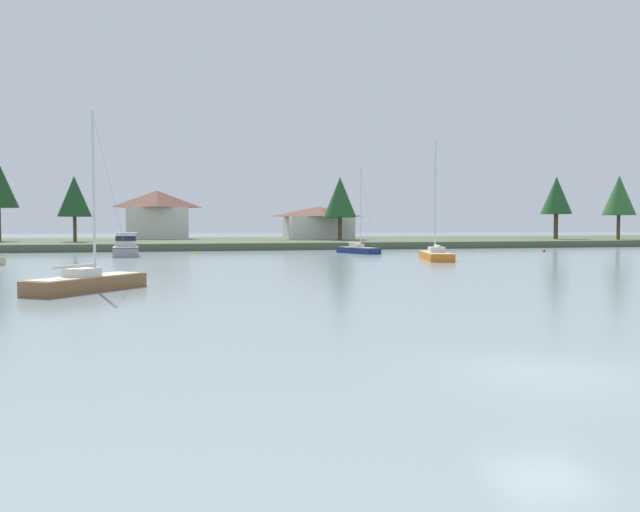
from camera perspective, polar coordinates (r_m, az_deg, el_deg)
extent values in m
plane|color=gray|center=(16.05, 19.08, -9.75)|extent=(555.05, 555.05, 0.00)
cube|color=#4C563D|center=(111.95, -10.29, 1.16)|extent=(249.77, 47.72, 1.01)
cube|color=navy|center=(79.83, 3.37, 0.31)|extent=(3.91, 6.95, 1.19)
cube|color=#CCB78E|center=(79.81, 3.37, 0.75)|extent=(3.57, 6.49, 0.04)
cube|color=silver|center=(80.07, 3.23, 0.92)|extent=(1.65, 1.78, 0.40)
cylinder|color=silver|center=(79.36, 3.60, 4.24)|extent=(0.13, 0.13, 9.66)
cylinder|color=silver|center=(80.44, 3.03, 1.14)|extent=(0.92, 2.57, 0.11)
cylinder|color=silver|center=(80.44, 3.03, 1.17)|extent=(0.87, 2.33, 0.14)
cylinder|color=#999999|center=(78.29, 4.18, 4.24)|extent=(0.83, 2.56, 9.61)
cube|color=orange|center=(65.43, 10.11, -0.24)|extent=(4.63, 8.98, 1.26)
cube|color=#CCB78E|center=(65.40, 10.12, 0.33)|extent=(4.22, 8.40, 0.04)
cube|color=silver|center=(64.96, 10.18, 0.56)|extent=(1.95, 2.24, 0.52)
cylinder|color=silver|center=(66.10, 10.07, 5.16)|extent=(0.17, 0.17, 11.06)
cylinder|color=silver|center=(64.35, 10.26, 0.86)|extent=(1.10, 3.37, 0.14)
cylinder|color=silver|center=(64.35, 10.26, 0.90)|extent=(1.00, 3.04, 0.14)
cylinder|color=#999999|center=(67.81, 9.84, 5.08)|extent=(0.99, 3.35, 11.02)
cube|color=brown|center=(35.88, -19.72, -2.75)|extent=(5.95, 6.77, 1.28)
cube|color=#CCB78E|center=(35.83, -19.73, -1.69)|extent=(5.50, 6.29, 0.04)
cube|color=silver|center=(35.56, -20.13, -1.36)|extent=(1.95, 2.00, 0.43)
cylinder|color=silver|center=(36.19, -19.22, 5.20)|extent=(0.14, 0.14, 8.59)
cylinder|color=silver|center=(35.18, -20.70, -0.90)|extent=(1.86, 2.29, 0.11)
cylinder|color=silver|center=(35.18, -20.70, -0.82)|extent=(1.70, 2.09, 0.14)
cylinder|color=#999999|center=(37.24, -17.73, 5.11)|extent=(1.79, 2.24, 8.55)
cube|color=gray|center=(75.27, -16.65, 0.16)|extent=(2.80, 7.30, 1.66)
cone|color=gray|center=(78.89, -16.62, 0.27)|extent=(2.42, 2.08, 2.37)
cube|color=black|center=(75.24, -16.66, 0.77)|extent=(2.91, 7.45, 0.05)
cube|color=silver|center=(75.86, -16.66, 1.38)|extent=(2.17, 2.70, 1.52)
cube|color=#19232D|center=(75.86, -16.66, 1.50)|extent=(2.21, 2.76, 0.55)
cube|color=beige|center=(75.85, -16.67, 1.98)|extent=(2.51, 3.03, 0.06)
cylinder|color=silver|center=(75.84, -16.67, 2.42)|extent=(0.03, 0.03, 1.10)
sphere|color=yellow|center=(79.29, -11.09, 0.22)|extent=(0.36, 0.36, 0.36)
torus|color=#333338|center=(79.29, -11.09, 0.38)|extent=(0.12, 0.12, 0.02)
sphere|color=red|center=(89.30, 19.04, 0.40)|extent=(0.44, 0.44, 0.44)
torus|color=#333338|center=(89.29, 19.04, 0.57)|extent=(0.12, 0.12, 0.02)
cylinder|color=brown|center=(123.52, 19.98, 3.11)|extent=(0.76, 0.76, 7.33)
cone|color=#235128|center=(123.63, 20.01, 5.03)|extent=(5.45, 5.45, 6.66)
cylinder|color=brown|center=(121.59, 24.70, 2.94)|extent=(0.57, 0.57, 6.90)
cone|color=#2D602D|center=(121.70, 24.73, 4.86)|extent=(5.48, 5.48, 6.69)
cylinder|color=brown|center=(103.49, -20.70, 2.89)|extent=(0.51, 0.51, 6.17)
cone|color=#1E4723|center=(103.58, -20.73, 4.92)|extent=(4.93, 4.93, 6.03)
cylinder|color=brown|center=(106.92, 1.76, 3.06)|extent=(0.65, 0.65, 6.22)
cone|color=#235128|center=(107.02, 1.76, 5.18)|extent=(5.43, 5.43, 6.63)
cube|color=silver|center=(112.96, -0.15, 2.48)|extent=(11.16, 7.38, 3.97)
pyramid|color=brown|center=(112.99, -0.15, 3.92)|extent=(12.05, 7.97, 1.73)
cube|color=silver|center=(120.33, -14.08, 2.81)|extent=(10.57, 8.09, 5.65)
pyramid|color=brown|center=(120.42, -14.10, 4.87)|extent=(11.41, 8.74, 3.01)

